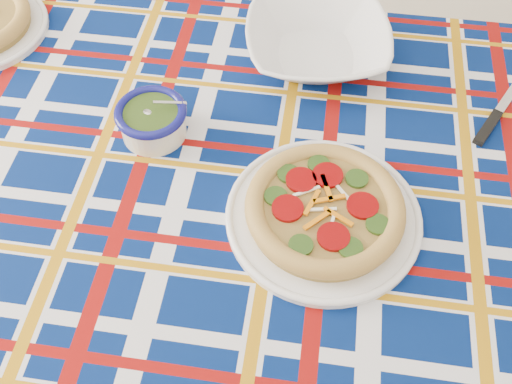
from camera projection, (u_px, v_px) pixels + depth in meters
The scene contains 7 objects.
floor at pixel (6, 380), 1.67m from camera, with size 4.00×4.00×0.00m, color #A48354.
dining_table at pixel (230, 220), 1.10m from camera, with size 2.08×1.73×0.84m.
tablecloth at pixel (229, 212), 1.08m from camera, with size 1.82×1.15×0.12m, color #041954, non-canonical shape.
main_focaccia_plate at pixel (325, 208), 0.97m from camera, with size 0.35×0.35×0.07m, color olive, non-canonical shape.
pesto_bowl at pixel (152, 119), 1.08m from camera, with size 0.14×0.14×0.08m, color #21380F, non-canonical shape.
serving_bowl at pixel (317, 43), 1.21m from camera, with size 0.31×0.31×0.08m, color white.
table_knife at pixel (510, 95), 1.17m from camera, with size 0.26×0.02×0.01m, color silver, non-canonical shape.
Camera 1 is at (0.90, -0.07, 1.68)m, focal length 40.00 mm.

